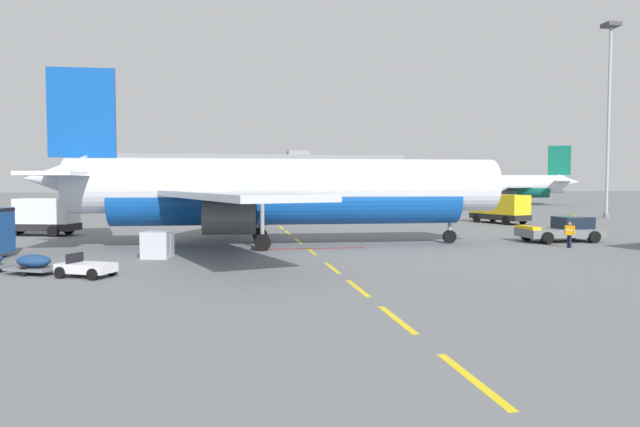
{
  "coord_description": "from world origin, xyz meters",
  "views": [
    {
      "loc": [
        12.34,
        -17.73,
        4.58
      ],
      "look_at": [
        19.3,
        24.81,
        2.24
      ],
      "focal_mm": 33.24,
      "sensor_mm": 36.0,
      "label": 1
    }
  ],
  "objects_px": {
    "airliner_foreground": "(281,190)",
    "ground_power_truck": "(501,208)",
    "pushback_tug": "(562,230)",
    "baggage_train": "(10,262)",
    "catering_truck": "(38,216)",
    "uld_cargo_container": "(157,245)",
    "apron_light_mast_far": "(609,97)",
    "airliner_mid_left": "(491,186)",
    "ground_crew_worker": "(570,233)"
  },
  "relations": [
    {
      "from": "ground_crew_worker",
      "to": "apron_light_mast_far",
      "type": "distance_m",
      "value": 40.6
    },
    {
      "from": "catering_truck",
      "to": "apron_light_mast_far",
      "type": "height_order",
      "value": "apron_light_mast_far"
    },
    {
      "from": "apron_light_mast_far",
      "to": "uld_cargo_container",
      "type": "bearing_deg",
      "value": -148.96
    },
    {
      "from": "airliner_foreground",
      "to": "catering_truck",
      "type": "bearing_deg",
      "value": 149.76
    },
    {
      "from": "airliner_foreground",
      "to": "airliner_mid_left",
      "type": "bearing_deg",
      "value": 54.9
    },
    {
      "from": "airliner_foreground",
      "to": "ground_crew_worker",
      "type": "distance_m",
      "value": 20.26
    },
    {
      "from": "baggage_train",
      "to": "apron_light_mast_far",
      "type": "height_order",
      "value": "apron_light_mast_far"
    },
    {
      "from": "airliner_foreground",
      "to": "ground_power_truck",
      "type": "bearing_deg",
      "value": 35.6
    },
    {
      "from": "ground_crew_worker",
      "to": "airliner_foreground",
      "type": "bearing_deg",
      "value": 167.04
    },
    {
      "from": "pushback_tug",
      "to": "ground_crew_worker",
      "type": "xyz_separation_m",
      "value": [
        -1.87,
        -3.9,
        0.12
      ]
    },
    {
      "from": "airliner_mid_left",
      "to": "baggage_train",
      "type": "bearing_deg",
      "value": -128.49
    },
    {
      "from": "baggage_train",
      "to": "apron_light_mast_far",
      "type": "bearing_deg",
      "value": 31.58
    },
    {
      "from": "pushback_tug",
      "to": "ground_power_truck",
      "type": "height_order",
      "value": "ground_power_truck"
    },
    {
      "from": "airliner_foreground",
      "to": "ground_crew_worker",
      "type": "xyz_separation_m",
      "value": [
        19.54,
        -4.5,
        -2.93
      ]
    },
    {
      "from": "baggage_train",
      "to": "ground_crew_worker",
      "type": "height_order",
      "value": "ground_crew_worker"
    },
    {
      "from": "pushback_tug",
      "to": "airliner_mid_left",
      "type": "bearing_deg",
      "value": 68.59
    },
    {
      "from": "ground_power_truck",
      "to": "apron_light_mast_far",
      "type": "bearing_deg",
      "value": 21.35
    },
    {
      "from": "catering_truck",
      "to": "ground_crew_worker",
      "type": "bearing_deg",
      "value": -22.12
    },
    {
      "from": "ground_crew_worker",
      "to": "uld_cargo_container",
      "type": "height_order",
      "value": "ground_crew_worker"
    },
    {
      "from": "airliner_mid_left",
      "to": "baggage_train",
      "type": "relative_size",
      "value": 2.84
    },
    {
      "from": "catering_truck",
      "to": "airliner_foreground",
      "type": "bearing_deg",
      "value": -30.24
    },
    {
      "from": "ground_power_truck",
      "to": "uld_cargo_container",
      "type": "bearing_deg",
      "value": -144.6
    },
    {
      "from": "pushback_tug",
      "to": "airliner_mid_left",
      "type": "relative_size",
      "value": 0.19
    },
    {
      "from": "ground_power_truck",
      "to": "ground_crew_worker",
      "type": "height_order",
      "value": "ground_power_truck"
    },
    {
      "from": "uld_cargo_container",
      "to": "airliner_foreground",
      "type": "bearing_deg",
      "value": 34.73
    },
    {
      "from": "catering_truck",
      "to": "apron_light_mast_far",
      "type": "bearing_deg",
      "value": 12.5
    },
    {
      "from": "airliner_foreground",
      "to": "ground_power_truck",
      "type": "xyz_separation_m",
      "value": [
        25.83,
        18.49,
        -2.3
      ]
    },
    {
      "from": "airliner_foreground",
      "to": "baggage_train",
      "type": "height_order",
      "value": "airliner_foreground"
    },
    {
      "from": "airliner_mid_left",
      "to": "catering_truck",
      "type": "distance_m",
      "value": 89.94
    },
    {
      "from": "airliner_foreground",
      "to": "uld_cargo_container",
      "type": "xyz_separation_m",
      "value": [
        -7.95,
        -5.51,
        -3.15
      ]
    },
    {
      "from": "airliner_foreground",
      "to": "ground_crew_worker",
      "type": "height_order",
      "value": "airliner_foreground"
    },
    {
      "from": "pushback_tug",
      "to": "baggage_train",
      "type": "bearing_deg",
      "value": -164.96
    },
    {
      "from": "baggage_train",
      "to": "airliner_mid_left",
      "type": "bearing_deg",
      "value": 51.51
    },
    {
      "from": "pushback_tug",
      "to": "catering_truck",
      "type": "xyz_separation_m",
      "value": [
        -40.94,
        11.98,
        0.74
      ]
    },
    {
      "from": "catering_truck",
      "to": "ground_power_truck",
      "type": "distance_m",
      "value": 45.91
    },
    {
      "from": "baggage_train",
      "to": "uld_cargo_container",
      "type": "relative_size",
      "value": 5.81
    },
    {
      "from": "apron_light_mast_far",
      "to": "pushback_tug",
      "type": "bearing_deg",
      "value": -130.16
    },
    {
      "from": "ground_power_truck",
      "to": "baggage_train",
      "type": "distance_m",
      "value": 49.65
    },
    {
      "from": "ground_power_truck",
      "to": "apron_light_mast_far",
      "type": "xyz_separation_m",
      "value": [
        17.45,
        6.82,
        13.39
      ]
    },
    {
      "from": "pushback_tug",
      "to": "apron_light_mast_far",
      "type": "height_order",
      "value": "apron_light_mast_far"
    },
    {
      "from": "pushback_tug",
      "to": "ground_crew_worker",
      "type": "height_order",
      "value": "pushback_tug"
    },
    {
      "from": "catering_truck",
      "to": "uld_cargo_container",
      "type": "height_order",
      "value": "catering_truck"
    },
    {
      "from": "airliner_mid_left",
      "to": "ground_crew_worker",
      "type": "xyz_separation_m",
      "value": [
        -29.41,
        -74.15,
        -2.69
      ]
    },
    {
      "from": "catering_truck",
      "to": "baggage_train",
      "type": "bearing_deg",
      "value": -77.22
    },
    {
      "from": "ground_power_truck",
      "to": "baggage_train",
      "type": "bearing_deg",
      "value": -144.58
    },
    {
      "from": "baggage_train",
      "to": "uld_cargo_container",
      "type": "xyz_separation_m",
      "value": [
        6.67,
        4.76,
        0.27
      ]
    },
    {
      "from": "pushback_tug",
      "to": "airliner_mid_left",
      "type": "distance_m",
      "value": 75.51
    },
    {
      "from": "catering_truck",
      "to": "ground_power_truck",
      "type": "height_order",
      "value": "same"
    },
    {
      "from": "baggage_train",
      "to": "apron_light_mast_far",
      "type": "relative_size",
      "value": 0.46
    },
    {
      "from": "airliner_mid_left",
      "to": "ground_power_truck",
      "type": "bearing_deg",
      "value": -114.32
    }
  ]
}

